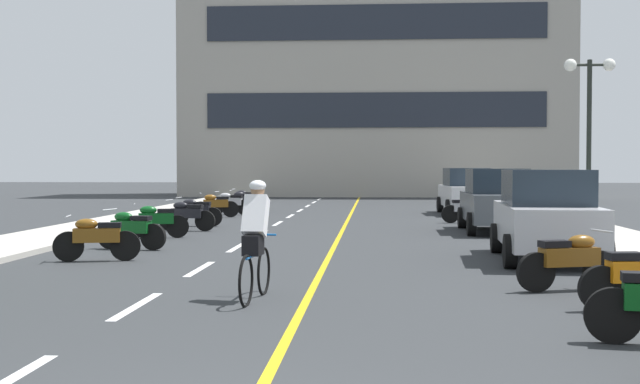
{
  "coord_description": "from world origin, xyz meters",
  "views": [
    {
      "loc": [
        1.21,
        -4.77,
        1.88
      ],
      "look_at": [
        -0.31,
        17.74,
        1.18
      ],
      "focal_mm": 45.91,
      "sensor_mm": 36.0,
      "label": 1
    }
  ],
  "objects_px": {
    "street_lamp_mid": "(589,103)",
    "parked_car_mid": "(496,200)",
    "motorcycle_6": "(156,220)",
    "motorcycle_5": "(131,229)",
    "motorcycle_10": "(215,205)",
    "parked_car_near": "(546,215)",
    "parked_car_far": "(466,191)",
    "motorcycle_8": "(195,211)",
    "motorcycle_13": "(246,199)",
    "motorcycle_9": "(467,209)",
    "motorcycle_12": "(244,201)",
    "motorcycle_11": "(230,203)",
    "motorcycle_4": "(96,238)",
    "motorcycle_7": "(187,215)",
    "motorcycle_3": "(570,260)",
    "cyclist_rider": "(255,237)"
  },
  "relations": [
    {
      "from": "street_lamp_mid",
      "to": "parked_car_mid",
      "type": "bearing_deg",
      "value": -171.27
    },
    {
      "from": "motorcycle_6",
      "to": "motorcycle_12",
      "type": "xyz_separation_m",
      "value": [
        0.37,
        12.14,
        0.0
      ]
    },
    {
      "from": "motorcycle_4",
      "to": "motorcycle_11",
      "type": "xyz_separation_m",
      "value": [
        -0.12,
        15.64,
        0.0
      ]
    },
    {
      "from": "parked_car_near",
      "to": "motorcycle_4",
      "type": "distance_m",
      "value": 8.97
    },
    {
      "from": "motorcycle_11",
      "to": "motorcycle_12",
      "type": "distance_m",
      "value": 1.74
    },
    {
      "from": "motorcycle_7",
      "to": "motorcycle_8",
      "type": "relative_size",
      "value": 1.0
    },
    {
      "from": "parked_car_far",
      "to": "motorcycle_8",
      "type": "bearing_deg",
      "value": -142.15
    },
    {
      "from": "parked_car_mid",
      "to": "motorcycle_6",
      "type": "distance_m",
      "value": 9.6
    },
    {
      "from": "street_lamp_mid",
      "to": "motorcycle_10",
      "type": "xyz_separation_m",
      "value": [
        -12.05,
        5.66,
        -3.23
      ]
    },
    {
      "from": "parked_car_near",
      "to": "motorcycle_7",
      "type": "distance_m",
      "value": 11.29
    },
    {
      "from": "motorcycle_6",
      "to": "motorcycle_8",
      "type": "distance_m",
      "value": 4.31
    },
    {
      "from": "parked_car_far",
      "to": "motorcycle_3",
      "type": "relative_size",
      "value": 2.58
    },
    {
      "from": "motorcycle_11",
      "to": "motorcycle_13",
      "type": "relative_size",
      "value": 1.0
    },
    {
      "from": "parked_car_near",
      "to": "parked_car_far",
      "type": "xyz_separation_m",
      "value": [
        0.16,
        15.96,
        0.0
      ]
    },
    {
      "from": "motorcycle_6",
      "to": "motorcycle_8",
      "type": "xyz_separation_m",
      "value": [
        0.1,
        4.31,
        0.0
      ]
    },
    {
      "from": "parked_car_mid",
      "to": "cyclist_rider",
      "type": "relative_size",
      "value": 2.39
    },
    {
      "from": "parked_car_mid",
      "to": "motorcycle_5",
      "type": "bearing_deg",
      "value": -148.24
    },
    {
      "from": "motorcycle_8",
      "to": "motorcycle_13",
      "type": "distance_m",
      "value": 9.58
    },
    {
      "from": "motorcycle_4",
      "to": "motorcycle_12",
      "type": "xyz_separation_m",
      "value": [
        0.14,
        17.36,
        0.0
      ]
    },
    {
      "from": "motorcycle_10",
      "to": "motorcycle_13",
      "type": "bearing_deg",
      "value": 86.69
    },
    {
      "from": "parked_car_far",
      "to": "motorcycle_12",
      "type": "xyz_separation_m",
      "value": [
        -8.96,
        0.66,
        -0.44
      ]
    },
    {
      "from": "motorcycle_5",
      "to": "motorcycle_6",
      "type": "relative_size",
      "value": 1.01
    },
    {
      "from": "motorcycle_5",
      "to": "motorcycle_10",
      "type": "relative_size",
      "value": 1.02
    },
    {
      "from": "street_lamp_mid",
      "to": "motorcycle_8",
      "type": "bearing_deg",
      "value": 174.0
    },
    {
      "from": "motorcycle_5",
      "to": "motorcycle_8",
      "type": "xyz_separation_m",
      "value": [
        -0.13,
        7.22,
        0.0
      ]
    },
    {
      "from": "parked_car_mid",
      "to": "motorcycle_5",
      "type": "relative_size",
      "value": 2.51
    },
    {
      "from": "motorcycle_3",
      "to": "motorcycle_5",
      "type": "distance_m",
      "value": 10.15
    },
    {
      "from": "parked_car_mid",
      "to": "motorcycle_8",
      "type": "height_order",
      "value": "parked_car_mid"
    },
    {
      "from": "motorcycle_8",
      "to": "motorcycle_12",
      "type": "xyz_separation_m",
      "value": [
        0.27,
        7.83,
        0.0
      ]
    },
    {
      "from": "parked_car_mid",
      "to": "motorcycle_4",
      "type": "bearing_deg",
      "value": -138.82
    },
    {
      "from": "street_lamp_mid",
      "to": "motorcycle_9",
      "type": "xyz_separation_m",
      "value": [
        -3.12,
        3.39,
        -3.23
      ]
    },
    {
      "from": "motorcycle_8",
      "to": "motorcycle_11",
      "type": "distance_m",
      "value": 6.12
    },
    {
      "from": "street_lamp_mid",
      "to": "parked_car_mid",
      "type": "xyz_separation_m",
      "value": [
        -2.69,
        -0.41,
        -2.79
      ]
    },
    {
      "from": "motorcycle_5",
      "to": "motorcycle_7",
      "type": "height_order",
      "value": "same"
    },
    {
      "from": "street_lamp_mid",
      "to": "motorcycle_10",
      "type": "relative_size",
      "value": 2.94
    },
    {
      "from": "cyclist_rider",
      "to": "motorcycle_10",
      "type": "bearing_deg",
      "value": 102.87
    },
    {
      "from": "parked_car_near",
      "to": "motorcycle_4",
      "type": "bearing_deg",
      "value": -175.29
    },
    {
      "from": "motorcycle_4",
      "to": "parked_car_far",
      "type": "bearing_deg",
      "value": 61.41
    },
    {
      "from": "motorcycle_3",
      "to": "motorcycle_5",
      "type": "xyz_separation_m",
      "value": [
        -8.46,
        5.6,
        0.0
      ]
    },
    {
      "from": "motorcycle_8",
      "to": "motorcycle_9",
      "type": "height_order",
      "value": "same"
    },
    {
      "from": "parked_car_mid",
      "to": "motorcycle_10",
      "type": "relative_size",
      "value": 2.55
    },
    {
      "from": "motorcycle_6",
      "to": "motorcycle_12",
      "type": "relative_size",
      "value": 1.01
    },
    {
      "from": "motorcycle_3",
      "to": "motorcycle_7",
      "type": "distance_m",
      "value": 13.84
    },
    {
      "from": "motorcycle_7",
      "to": "cyclist_rider",
      "type": "distance_m",
      "value": 12.72
    },
    {
      "from": "street_lamp_mid",
      "to": "motorcycle_11",
      "type": "relative_size",
      "value": 2.86
    },
    {
      "from": "motorcycle_4",
      "to": "motorcycle_7",
      "type": "height_order",
      "value": "same"
    },
    {
      "from": "parked_car_far",
      "to": "motorcycle_3",
      "type": "height_order",
      "value": "parked_car_far"
    },
    {
      "from": "motorcycle_3",
      "to": "cyclist_rider",
      "type": "height_order",
      "value": "cyclist_rider"
    },
    {
      "from": "motorcycle_10",
      "to": "motorcycle_6",
      "type": "bearing_deg",
      "value": -89.09
    },
    {
      "from": "motorcycle_10",
      "to": "parked_car_far",
      "type": "bearing_deg",
      "value": 16.23
    }
  ]
}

